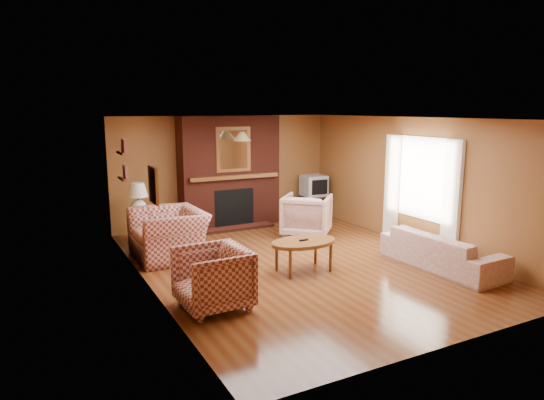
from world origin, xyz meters
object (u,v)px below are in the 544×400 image
plaid_loveseat (169,234)px  side_table (140,229)px  floral_sofa (442,251)px  plaid_armchair (213,278)px  crt_tv (314,186)px  table_lamp (138,197)px  floral_armchair (307,215)px  coffee_table (304,244)px  fireplace (230,173)px  tv_stand (313,207)px

plaid_loveseat → side_table: 1.18m
plaid_loveseat → side_table: size_ratio=2.31×
floral_sofa → side_table: bearing=44.7°
plaid_armchair → crt_tv: crt_tv is taller
plaid_armchair → side_table: bearing=-179.2°
table_lamp → floral_armchair: bearing=-17.6°
coffee_table → side_table: 3.45m
fireplace → side_table: 2.35m
plaid_armchair → table_lamp: 3.57m
fireplace → coffee_table: size_ratio=2.19×
plaid_armchair → table_lamp: table_lamp is taller
floral_armchair → plaid_armchair: bearing=83.6°
crt_tv → floral_armchair: bearing=-127.0°
plaid_armchair → coffee_table: (1.79, 0.69, 0.05)m
plaid_armchair → crt_tv: 5.58m
fireplace → coffee_table: bearing=-92.7°
side_table → crt_tv: bearing=4.7°
tv_stand → coffee_table: bearing=-129.7°
floral_sofa → floral_armchair: (-0.86, 2.76, 0.13)m
crt_tv → plaid_armchair: bearing=-135.9°
plaid_loveseat → tv_stand: bearing=109.6°
crt_tv → coffee_table: bearing=-124.7°
plaid_loveseat → floral_armchair: size_ratio=1.38×
fireplace → side_table: fireplace is taller
plaid_armchair → coffee_table: size_ratio=0.81×
plaid_loveseat → side_table: plaid_loveseat is taller
fireplace → floral_armchair: fireplace is taller
crt_tv → plaid_loveseat: bearing=-159.1°
tv_stand → fireplace: bearing=169.8°
fireplace → floral_sofa: fireplace is taller
coffee_table → fireplace: bearing=87.3°
plaid_armchair → tv_stand: bearing=132.5°
fireplace → table_lamp: fireplace is taller
plaid_armchair → tv_stand: plaid_armchair is taller
plaid_loveseat → fireplace: bearing=130.9°
plaid_loveseat → floral_armchair: 2.89m
plaid_loveseat → floral_sofa: bearing=53.8°
floral_sofa → coffee_table: size_ratio=1.85×
plaid_loveseat → floral_sofa: size_ratio=0.63×
floral_sofa → table_lamp: 5.52m
tv_stand → crt_tv: bearing=-95.0°
table_lamp → crt_tv: (4.15, 0.34, -0.13)m
fireplace → coffee_table: fireplace is taller
table_lamp → crt_tv: bearing=4.7°
coffee_table → side_table: size_ratio=1.97×
coffee_table → side_table: bearing=124.3°
plaid_loveseat → plaid_armchair: (-0.10, -2.39, -0.02)m
floral_armchair → tv_stand: 1.69m
plaid_loveseat → coffee_table: size_ratio=1.17×
coffee_table → tv_stand: tv_stand is taller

